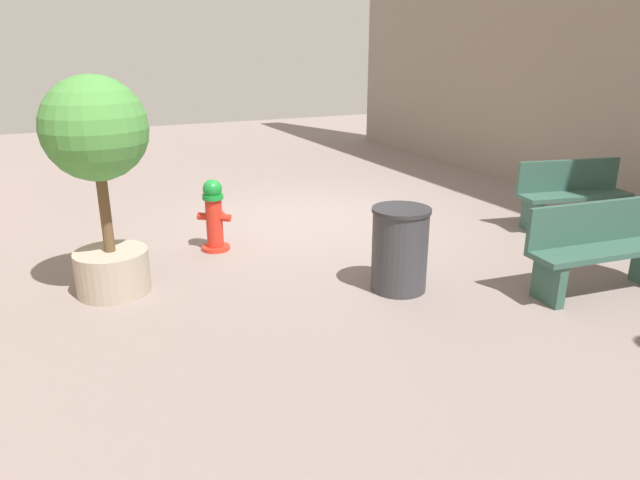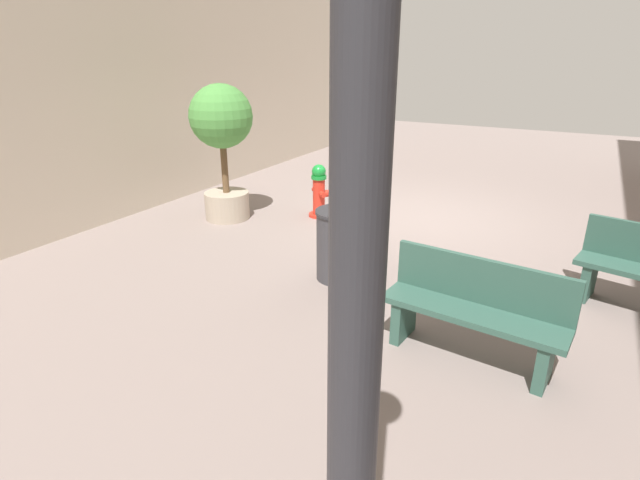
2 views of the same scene
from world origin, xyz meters
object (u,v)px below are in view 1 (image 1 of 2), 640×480
Objects in this scene: bench_near at (572,193)px; planter_tree at (99,159)px; bench_far at (600,247)px; trash_bin at (400,249)px; fire_hydrant at (214,215)px.

planter_tree is at bearing -3.50° from bench_near.
bench_far reaches higher than trash_bin.
fire_hydrant is at bearing -14.18° from bench_near.
bench_near is 3.52m from trash_bin.
planter_tree is (6.17, -0.38, 0.93)m from bench_near.
bench_near is at bearing -131.41° from bench_far.
trash_bin is at bearing -26.89° from bench_far.
planter_tree reaches higher than fire_hydrant.
planter_tree is (1.34, 0.84, 0.97)m from fire_hydrant.
planter_tree reaches higher than bench_near.
trash_bin is at bearing 13.81° from bench_near.
trash_bin is (-1.42, 2.06, -0.01)m from fire_hydrant.
trash_bin is (1.85, -0.94, -0.04)m from bench_far.
fire_hydrant is 0.55× the size of bench_near.
bench_near is 2.37m from bench_far.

